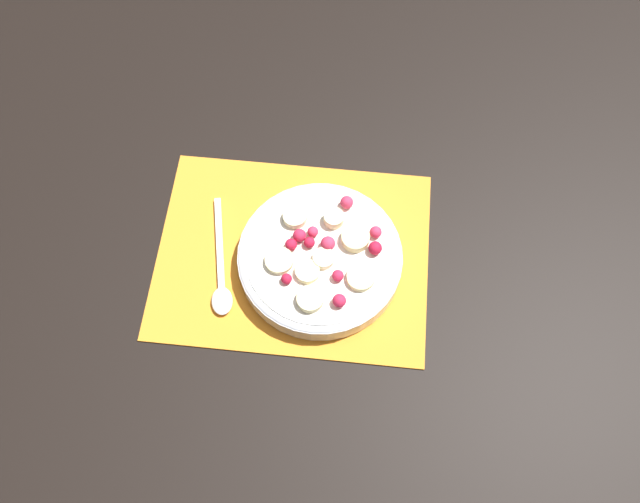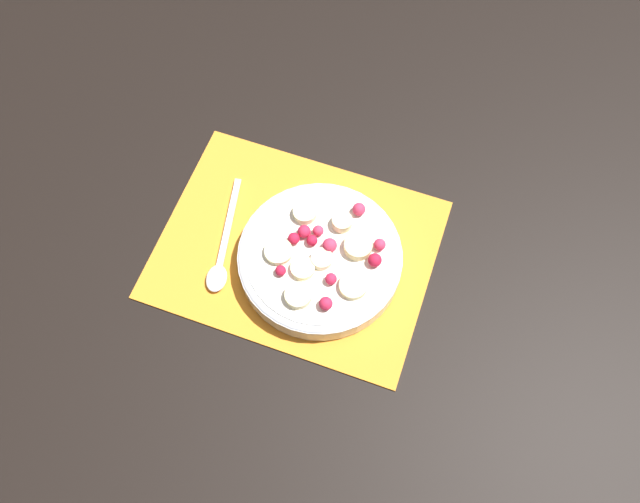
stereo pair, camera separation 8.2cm
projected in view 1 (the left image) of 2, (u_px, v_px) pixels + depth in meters
The scene contains 4 objects.
ground_plane at pixel (293, 255), 0.87m from camera, with size 3.00×3.00×0.00m, color black.
placemat at pixel (293, 254), 0.87m from camera, with size 0.38×0.29×0.01m.
fruit_bowl at pixel (320, 257), 0.84m from camera, with size 0.22×0.22×0.05m.
spoon at pixel (221, 279), 0.84m from camera, with size 0.06×0.18×0.01m.
Camera 1 is at (-0.07, 0.35, 0.79)m, focal length 35.00 mm.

